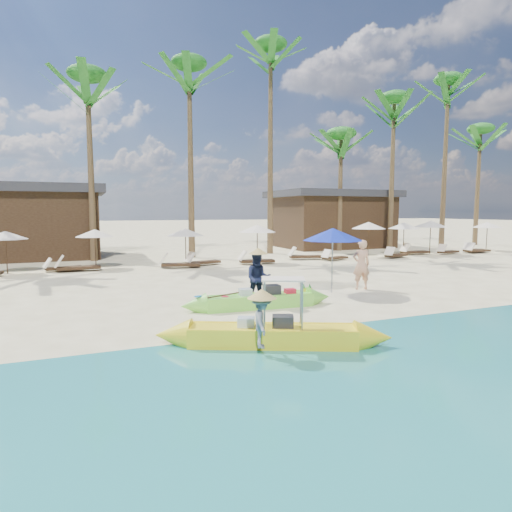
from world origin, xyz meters
name	(u,v)px	position (x,y,z in m)	size (l,w,h in m)	color
ground	(235,310)	(0.00, 0.00, 0.00)	(240.00, 240.00, 0.00)	#FFF2BC
wet_sand_strip	(330,371)	(0.00, -5.00, 0.00)	(240.00, 4.50, 0.01)	tan
green_canoe	(259,300)	(0.73, 0.00, 0.21)	(5.02, 0.87, 0.64)	#78DE43
yellow_canoe	(272,335)	(-0.36, -3.35, 0.23)	(5.10, 2.57, 1.41)	yellow
tourist	(361,265)	(5.20, 1.34, 0.88)	(0.64, 0.42, 1.76)	tan
vendor_green	(258,279)	(0.83, 0.30, 0.79)	(0.77, 0.60, 1.58)	#121833
vendor_yellow	(262,321)	(-0.80, -3.84, 0.68)	(0.65, 0.37, 1.01)	gray
blue_umbrella	(333,234)	(3.90, 1.20, 1.98)	(2.04, 2.04, 2.19)	#99999E
resort_parasol_4	(5,235)	(-7.06, 10.42, 1.70)	(1.84, 1.84, 1.89)	#3B2818
lounger_4_right	(61,267)	(-4.88, 10.39, 0.19)	(1.74, 0.88, 0.57)	#3B2818
resort_parasol_5	(95,233)	(-3.36, 10.84, 1.71)	(1.84, 1.84, 1.89)	#3B2818
lounger_5_left	(76,267)	(-4.26, 10.02, 0.22)	(1.98, 0.62, 0.67)	#3B2818
resort_parasol_6	(185,232)	(0.84, 9.88, 1.72)	(1.85, 1.85, 1.91)	#3B2818
lounger_6_left	(178,263)	(0.35, 9.45, 0.22)	(2.04, 1.09, 0.66)	#3B2818
lounger_6_right	(201,261)	(1.62, 9.93, 0.21)	(1.97, 1.08, 0.64)	#3B2818
resort_parasol_7	(257,229)	(4.68, 9.82, 1.85)	(1.99, 1.99, 2.05)	#3B2818
lounger_7_left	(254,260)	(4.38, 9.46, 0.21)	(1.95, 0.82, 0.64)	#3B2818
lounger_7_right	(303,256)	(7.79, 10.42, 0.22)	(2.00, 1.04, 0.65)	#3B2818
resort_parasol_8	(369,225)	(11.97, 10.05, 1.91)	(2.06, 2.06, 2.12)	#3B2818
lounger_8_left	(334,257)	(9.15, 9.37, 0.19)	(1.73, 0.86, 0.56)	#3B2818
resort_parasol_9	(404,226)	(14.88, 10.33, 1.85)	(2.00, 2.00, 2.06)	#3B2818
lounger_9_left	(395,255)	(13.22, 9.09, 0.20)	(1.85, 1.05, 0.60)	#3B2818
lounger_9_right	(413,251)	(15.57, 10.18, 0.22)	(1.99, 0.64, 0.67)	#3B2818
resort_parasol_10	(431,224)	(16.81, 10.09, 1.94)	(2.09, 2.09, 2.16)	#3B2818
lounger_10_left	(447,251)	(17.86, 9.66, 0.20)	(1.79, 0.84, 0.59)	#3B2818
lounger_10_right	(476,250)	(20.16, 9.43, 0.21)	(1.86, 0.61, 0.63)	#3B2818
resort_parasol_11	(487,225)	(22.13, 10.33, 1.81)	(1.95, 1.95, 2.01)	#3B2818
lounger_11_left	(473,249)	(20.31, 9.85, 0.20)	(1.87, 0.92, 0.61)	#3B2818
palm_3	(88,103)	(-3.36, 14.27, 8.58)	(2.08, 2.08, 10.52)	brown
palm_4	(189,95)	(2.15, 14.01, 9.45)	(2.08, 2.08, 11.70)	brown
palm_5	(271,83)	(7.45, 14.38, 10.82)	(2.08, 2.08, 13.60)	brown
palm_6	(341,149)	(12.84, 14.52, 7.05)	(2.08, 2.08, 8.51)	brown
palm_7	(394,122)	(16.57, 13.68, 8.99)	(2.08, 2.08, 11.08)	brown
palm_8	(447,109)	(21.07, 13.33, 10.18)	(2.08, 2.08, 12.70)	brown
palm_9	(480,145)	(26.21, 14.81, 8.06)	(2.08, 2.08, 9.82)	brown
pavilion_west	(7,221)	(-8.00, 17.50, 2.19)	(10.80, 6.60, 4.30)	#3B2818
pavilion_east	(331,218)	(14.00, 17.50, 2.20)	(8.80, 6.60, 4.30)	#3B2818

